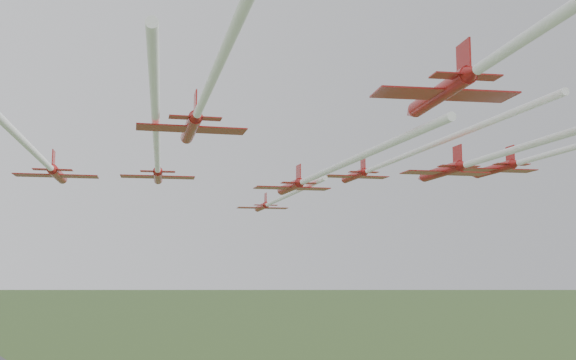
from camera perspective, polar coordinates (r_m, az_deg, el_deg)
jet_lead at (r=94.22m, az=-1.37°, el=-1.97°), size 18.25×40.39×2.42m
jet_row2_left at (r=71.02m, az=-11.55°, el=1.95°), size 27.07×57.95×2.85m
jet_row2_right at (r=80.09m, az=8.70°, el=1.48°), size 22.07×49.71×2.68m
jet_row3_left at (r=57.30m, az=-21.22°, el=1.92°), size 20.26×45.49×2.40m
jet_row3_mid at (r=64.52m, az=2.16°, el=0.23°), size 17.20×40.79×2.55m
jet_row3_right at (r=76.43m, az=20.85°, el=1.77°), size 20.12×40.66×2.81m
jet_row4_left at (r=36.44m, az=-6.30°, el=9.88°), size 25.30×60.34×2.61m
jet_row4_right at (r=52.89m, az=18.97°, el=2.42°), size 21.54×47.01×2.46m
jet_trail_solo at (r=34.10m, az=20.81°, el=12.06°), size 24.48×47.68×2.80m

